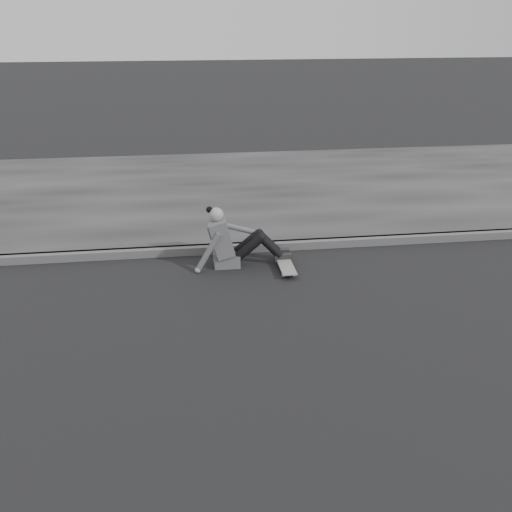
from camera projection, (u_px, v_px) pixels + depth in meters
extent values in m
cube|color=#525252|center=(434.00, 238.00, 8.94)|extent=(24.00, 0.16, 0.12)
cube|color=#313131|center=(373.00, 185.00, 11.69)|extent=(24.00, 6.00, 0.12)
cylinder|color=#A8A7A2|center=(283.00, 275.00, 7.74)|extent=(0.03, 0.05, 0.05)
cylinder|color=#A8A7A2|center=(294.00, 274.00, 7.76)|extent=(0.03, 0.05, 0.05)
cylinder|color=#A8A7A2|center=(277.00, 260.00, 8.22)|extent=(0.03, 0.05, 0.05)
cylinder|color=#A8A7A2|center=(287.00, 259.00, 8.24)|extent=(0.03, 0.05, 0.05)
cube|color=#313134|center=(289.00, 273.00, 7.74)|extent=(0.16, 0.04, 0.03)
cube|color=#313134|center=(282.00, 258.00, 8.22)|extent=(0.16, 0.04, 0.03)
cube|color=slate|center=(285.00, 264.00, 7.97)|extent=(0.20, 0.78, 0.02)
cube|color=#545456|center=(227.00, 259.00, 8.09)|extent=(0.36, 0.34, 0.18)
cube|color=#545456|center=(221.00, 237.00, 7.95)|extent=(0.37, 0.40, 0.57)
cube|color=#545456|center=(212.00, 229.00, 7.89)|extent=(0.14, 0.30, 0.20)
cylinder|color=#989898|center=(217.00, 221.00, 7.85)|extent=(0.09, 0.09, 0.08)
sphere|color=#989898|center=(216.00, 215.00, 7.81)|extent=(0.20, 0.20, 0.20)
sphere|color=black|center=(209.00, 210.00, 7.79)|extent=(0.09, 0.09, 0.09)
cylinder|color=black|center=(249.00, 247.00, 7.97)|extent=(0.43, 0.13, 0.39)
cylinder|color=black|center=(248.00, 243.00, 8.14)|extent=(0.43, 0.13, 0.39)
cylinder|color=black|center=(270.00, 247.00, 8.01)|extent=(0.35, 0.11, 0.36)
cylinder|color=black|center=(268.00, 242.00, 8.18)|extent=(0.35, 0.11, 0.36)
sphere|color=black|center=(261.00, 238.00, 7.94)|extent=(0.13, 0.13, 0.13)
sphere|color=black|center=(259.00, 233.00, 8.11)|extent=(0.13, 0.13, 0.13)
cube|color=#242424|center=(283.00, 256.00, 8.10)|extent=(0.24, 0.08, 0.07)
cube|color=#242424|center=(281.00, 251.00, 8.26)|extent=(0.24, 0.08, 0.07)
cylinder|color=#545456|center=(208.00, 253.00, 7.79)|extent=(0.38, 0.08, 0.58)
sphere|color=#989898|center=(198.00, 270.00, 7.86)|extent=(0.08, 0.08, 0.08)
cylinder|color=#545456|center=(237.00, 228.00, 8.10)|extent=(0.48, 0.08, 0.21)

